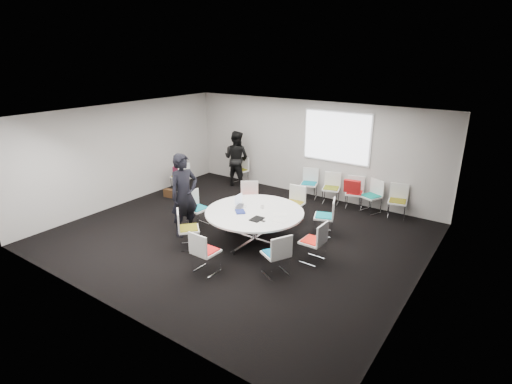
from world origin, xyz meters
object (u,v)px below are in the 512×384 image
Objects in this scene: chair_ring_h at (276,262)px; person_back at (236,158)px; conference_table at (254,219)px; chair_back_b at (331,194)px; chair_spare_left at (181,182)px; chair_person_back at (240,175)px; chair_ring_d at (249,205)px; chair_ring_f at (188,236)px; chair_ring_g at (206,259)px; chair_back_c at (354,199)px; maroon_bag at (180,171)px; chair_ring_b at (324,223)px; chair_back_e at (397,208)px; chair_back_a at (309,189)px; person_main at (184,195)px; chair_ring_e at (198,215)px; brown_bag at (170,193)px; chair_ring_c at (294,210)px; chair_back_d at (371,202)px; laptop at (242,207)px; chair_ring_a at (313,249)px; cup at (262,206)px.

person_back is (-3.99, 3.97, 0.61)m from chair_ring_h.
chair_back_b reaches higher than conference_table.
chair_person_back is at bearing -31.96° from chair_spare_left.
chair_ring_f is at bearing 55.74° from chair_ring_d.
conference_table is 2.51× the size of chair_spare_left.
chair_ring_g is 0.50× the size of person_back.
chair_ring_g is at bearing 62.18° from chair_back_c.
chair_ring_h is at bearing 75.98° from chair_back_c.
person_back reaches higher than maroon_bag.
conference_table is 1.57m from chair_ring_d.
chair_ring_b is at bearing 150.78° from person_back.
chair_ring_d is 1.00× the size of chair_back_e.
chair_ring_g is at bearing 148.32° from chair_ring_h.
person_main reaches higher than chair_back_a.
chair_ring_h is at bearing -114.13° from chair_spare_left.
chair_ring_e and chair_back_e have the same top height.
chair_ring_g reaches higher than brown_bag.
conference_table is 2.51× the size of chair_ring_c.
chair_back_d is (0.43, 1.96, 0.00)m from chair_ring_b.
laptop is (-0.07, -3.19, 0.47)m from chair_back_a.
chair_ring_f is at bearing 113.12° from chair_ring_a.
chair_back_b is (0.42, 3.19, -0.26)m from conference_table.
conference_table is at bearing -100.12° from cup.
person_main is (-1.53, -0.63, 0.44)m from conference_table.
chair_ring_d is at bearing 61.40° from chair_back_d.
chair_ring_h is 0.45× the size of person_main.
chair_ring_e is 2.96m from chair_ring_h.
chair_ring_d is at bearing 5.03° from brown_bag.
chair_back_b and chair_spare_left have the same top height.
chair_spare_left is 3.31m from person_main.
chair_ring_f is (-0.01, -2.29, 0.00)m from chair_ring_d.
chair_back_c is (-0.05, 1.98, 0.00)m from chair_ring_b.
chair_ring_b is 3.10m from chair_ring_e.
chair_ring_a is 1.00× the size of chair_back_a.
brown_bag is at bearing 5.52° from chair_ring_c.
person_back is at bearing 156.31° from chair_ring_f.
chair_ring_a is at bearing -11.11° from brown_bag.
chair_person_back reaches higher than conference_table.
chair_back_d is 0.50× the size of person_back.
chair_ring_g and chair_back_c have the same top height.
chair_ring_d is 3.26m from chair_back_d.
chair_ring_h is at bearing 32.46° from chair_ring_g.
conference_table is 2.51× the size of chair_ring_g.
chair_person_back is (-2.80, 4.84, 0.00)m from chair_ring_g.
chair_ring_a is at bearing -116.90° from laptop.
chair_spare_left is at bearing 66.66° from chair_person_back.
chair_ring_e is 2.28m from chair_ring_g.
chair_ring_f is at bearing -130.27° from chair_spare_left.
chair_ring_c reaches higher than brown_bag.
chair_back_b is at bearing 82.57° from conference_table.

